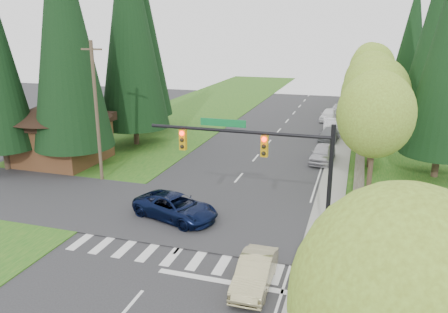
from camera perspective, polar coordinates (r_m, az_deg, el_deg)
The scene contains 31 objects.
ground at distance 19.69m, azimuth -10.73°, elevation -17.00°, with size 120.00×120.00×0.00m, color #28282B.
grass_east at distance 36.31m, azimuth 24.18°, elevation -2.28°, with size 14.00×110.00×0.06m, color #175215.
grass_west at distance 41.74m, azimuth -13.81°, elevation 1.01°, with size 14.00×110.00×0.06m, color #175215.
cross_street at distance 26.10m, azimuth -2.49°, elevation -7.94°, with size 120.00×8.00×0.10m, color #28282B.
sidewalk_east at distance 37.91m, azimuth 14.72°, elevation -0.55°, with size 1.80×80.00×0.13m, color gray.
curb_east at distance 37.95m, azimuth 13.44°, elevation -0.44°, with size 0.20×80.00×0.13m, color gray.
stone_wall_north at distance 45.56m, azimuth 17.43°, elevation 2.42°, with size 0.70×40.00×0.70m, color #4C4438.
traffic_signal at distance 20.07m, azimuth 5.74°, elevation -0.38°, with size 8.70×0.37×6.80m.
brown_building at distance 38.15m, azimuth -20.55°, elevation 3.82°, with size 8.40×8.40×5.40m.
utility_pole at distance 32.21m, azimuth -16.31°, elevation 5.70°, with size 1.60×0.24×10.00m.
decid_tree_0 at distance 28.84m, azimuth 19.20°, elevation 5.18°, with size 4.80×4.80×8.37m.
decid_tree_1 at distance 35.72m, azimuth 19.16°, elevation 7.51°, with size 5.20×5.20×8.80m.
decid_tree_2 at distance 42.64m, azimuth 18.72°, elevation 9.03°, with size 5.00×5.00×8.82m.
decid_tree_3 at distance 49.63m, azimuth 18.71°, elevation 9.64°, with size 5.00×5.00×8.55m.
decid_tree_4 at distance 56.56m, azimuth 18.77°, elevation 10.77°, with size 5.40×5.40×9.18m.
decid_tree_5 at distance 63.58m, azimuth 18.46°, elevation 10.84°, with size 4.80×4.80×8.30m.
decid_tree_6 at distance 70.53m, azimuth 18.52°, elevation 11.57°, with size 5.20×5.20×8.86m.
decid_tree_south at distance 10.05m, azimuth 22.03°, elevation -17.93°, with size 4.60×4.60×7.92m.
conifer_w_a at distance 35.38m, azimuth -20.16°, elevation 15.50°, with size 6.12×6.12×19.80m.
conifer_w_b at distance 40.39m, azimuth -20.03°, elevation 14.07°, with size 5.44×5.44×17.80m.
conifer_w_c at distance 41.57m, azimuth -12.20°, elevation 16.77°, with size 6.46×6.46×20.80m.
conifer_w_e at distance 47.80m, azimuth -10.68°, elevation 15.55°, with size 5.78×5.78×18.80m.
conifer_e_b at distance 48.84m, azimuth 26.32°, elevation 14.80°, with size 6.12×6.12×19.80m.
conifer_e_c at distance 62.65m, azimuth 23.38°, elevation 13.74°, with size 5.10×5.10×16.80m.
sedan_champagne at distance 19.46m, azimuth 4.05°, elevation -14.86°, with size 1.40×4.01×1.32m, color tan.
suv_navy at distance 25.80m, azimuth -6.34°, elevation -6.58°, with size 2.41×5.23×1.45m, color black.
parked_car_a at distance 37.29m, azimuth 12.76°, elevation 0.41°, with size 1.78×4.42×1.51m, color #AFAFB4.
parked_car_b at distance 44.49m, azimuth 13.59°, elevation 2.77°, with size 1.78×4.37×1.27m, color slate.
parked_car_c at distance 47.33m, azimuth 13.87°, elevation 3.76°, with size 1.71×4.90×1.61m, color #B9B9BF.
parked_car_d at distance 54.42m, azimuth 13.56°, elevation 5.32°, with size 1.75×4.36×1.49m, color white.
parked_car_e at distance 58.63m, azimuth 14.64°, elevation 5.91°, with size 1.79×4.41×1.28m, color #A9A9AE.
Camera 1 is at (8.15, -14.36, 10.73)m, focal length 35.00 mm.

